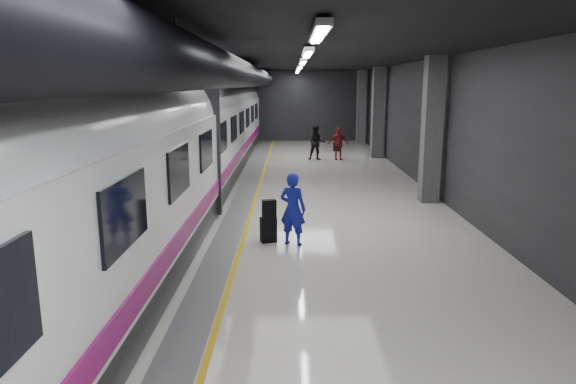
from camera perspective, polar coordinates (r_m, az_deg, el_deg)
ground at (r=14.36m, az=-0.48°, el=-2.83°), size 40.00×40.00×0.00m
platform_hall at (r=14.85m, az=-1.58°, el=11.46°), size 10.02×40.02×4.51m
train at (r=14.39m, az=-13.59°, el=5.26°), size 3.05×38.00×4.05m
traveler_main at (r=11.75m, az=0.54°, el=-1.91°), size 0.72×0.60×1.69m
suitcase_main at (r=12.09m, az=-2.19°, el=-4.20°), size 0.42×0.34×0.59m
shoulder_bag at (r=11.94m, az=-2.11°, el=-1.88°), size 0.35×0.24×0.43m
traveler_far_a at (r=25.20m, az=3.19°, el=5.51°), size 0.86×0.68×1.71m
traveler_far_b at (r=25.34m, az=5.60°, el=5.38°), size 0.97×0.47×1.60m
suitcase_far at (r=28.70m, az=5.39°, el=5.03°), size 0.36×0.25×0.50m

